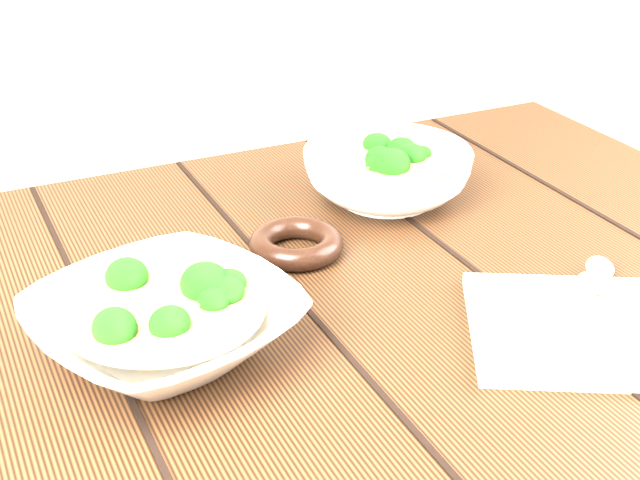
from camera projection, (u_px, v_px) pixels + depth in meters
table at (310, 381)px, 1.00m from camera, size 1.20×0.80×0.75m
soup_bowl_front at (165, 322)px, 0.82m from camera, size 0.30×0.30×0.07m
soup_bowl_back at (387, 173)px, 1.13m from camera, size 0.21×0.21×0.08m
trivet at (296, 243)px, 1.00m from camera, size 0.12×0.12×0.03m
napkin at (589, 329)px, 0.86m from camera, size 0.29×0.27×0.01m
spoon_left at (587, 301)px, 0.89m from camera, size 0.15×0.15×0.01m
spoon_right at (602, 285)px, 0.92m from camera, size 0.13×0.16×0.01m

